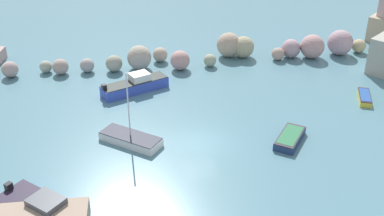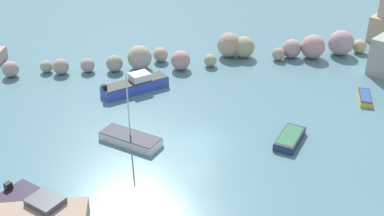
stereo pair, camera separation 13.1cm
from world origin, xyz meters
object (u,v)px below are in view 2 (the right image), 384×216
(moored_boat_1, at_px, (290,138))
(moored_boat_3, at_px, (40,207))
(moored_boat_5, at_px, (136,85))
(moored_boat_4, at_px, (131,138))
(moored_boat_2, at_px, (365,97))
(channel_buoy, at_px, (133,77))

(moored_boat_1, relative_size, moored_boat_3, 0.65)
(moored_boat_1, bearing_deg, moored_boat_5, 82.69)
(moored_boat_5, bearing_deg, moored_boat_4, -119.12)
(moored_boat_4, height_order, moored_boat_5, moored_boat_4)
(moored_boat_3, distance_m, moored_boat_4, 9.31)
(moored_boat_1, distance_m, moored_boat_3, 18.67)
(moored_boat_2, height_order, moored_boat_5, moored_boat_5)
(moored_boat_3, height_order, moored_boat_4, moored_boat_4)
(moored_boat_2, distance_m, moored_boat_3, 29.01)
(moored_boat_1, bearing_deg, moored_boat_4, 117.60)
(channel_buoy, xyz_separation_m, moored_boat_1, (11.04, -13.52, 0.08))
(moored_boat_1, xyz_separation_m, moored_boat_3, (-17.97, -5.09, 0.18))
(moored_boat_1, xyz_separation_m, moored_boat_5, (-10.98, 10.86, 0.31))
(moored_boat_1, distance_m, moored_boat_4, 12.19)
(moored_boat_3, relative_size, moored_boat_4, 1.00)
(moored_boat_2, relative_size, moored_boat_3, 0.56)
(moored_boat_3, bearing_deg, moored_boat_4, 93.61)
(channel_buoy, bearing_deg, moored_boat_5, -88.71)
(channel_buoy, bearing_deg, moored_boat_4, -94.87)
(channel_buoy, bearing_deg, moored_boat_3, -110.42)
(channel_buoy, relative_size, moored_boat_3, 0.08)
(moored_boat_2, bearing_deg, moored_boat_1, 143.79)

